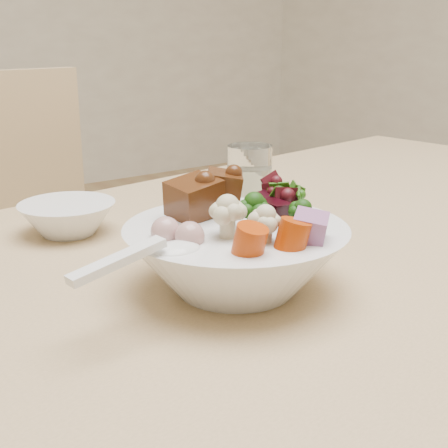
% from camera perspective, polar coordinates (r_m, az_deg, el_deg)
% --- Properties ---
extents(dining_table, '(1.51, 0.97, 0.67)m').
position_cam_1_polar(dining_table, '(0.91, 9.66, -4.33)').
color(dining_table, tan).
rests_on(dining_table, ground).
extents(chair_far, '(0.42, 0.42, 0.85)m').
position_cam_1_polar(chair_far, '(1.31, -17.87, -3.69)').
color(chair_far, tan).
rests_on(chair_far, ground).
extents(food_bowl, '(0.23, 0.23, 0.13)m').
position_cam_1_polar(food_bowl, '(0.65, 1.13, -2.65)').
color(food_bowl, white).
rests_on(food_bowl, dining_table).
extents(soup_spoon, '(0.14, 0.04, 0.03)m').
position_cam_1_polar(soup_spoon, '(0.57, -5.67, -2.70)').
color(soup_spoon, white).
rests_on(soup_spoon, food_bowl).
extents(water_glass, '(0.06, 0.06, 0.11)m').
position_cam_1_polar(water_glass, '(0.89, 2.34, 3.45)').
color(water_glass, white).
rests_on(water_glass, dining_table).
extents(side_bowl, '(0.13, 0.13, 0.04)m').
position_cam_1_polar(side_bowl, '(0.86, -14.10, 0.50)').
color(side_bowl, white).
rests_on(side_bowl, dining_table).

